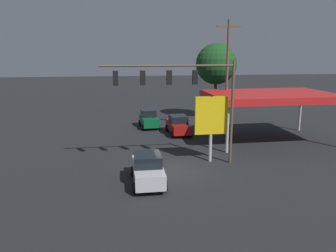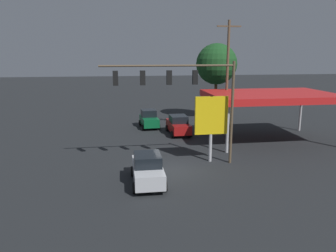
{
  "view_description": "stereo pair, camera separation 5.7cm",
  "coord_description": "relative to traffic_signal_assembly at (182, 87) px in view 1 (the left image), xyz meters",
  "views": [
    {
      "loc": [
        3.71,
        21.82,
        8.13
      ],
      "look_at": [
        0.0,
        -2.0,
        2.77
      ],
      "focal_mm": 35.0,
      "sensor_mm": 36.0,
      "label": 1
    },
    {
      "loc": [
        3.65,
        21.83,
        8.13
      ],
      "look_at": [
        0.0,
        -2.0,
        2.77
      ],
      "focal_mm": 35.0,
      "sensor_mm": 36.0,
      "label": 2
    }
  ],
  "objects": [
    {
      "name": "sedan_far",
      "position": [
        2.76,
        3.07,
        -4.88
      ],
      "size": [
        2.09,
        4.41,
        1.93
      ],
      "rotation": [
        0.0,
        0.0,
        1.56
      ],
      "color": "silver",
      "rests_on": "ground"
    },
    {
      "name": "traffic_signal_assembly",
      "position": [
        0.0,
        0.0,
        0.0
      ],
      "size": [
        9.59,
        0.43,
        7.6
      ],
      "color": "brown",
      "rests_on": "ground"
    },
    {
      "name": "hatchback_crossing",
      "position": [
        1.13,
        -13.07,
        -4.88
      ],
      "size": [
        2.16,
        3.9,
        1.97
      ],
      "rotation": [
        0.0,
        0.0,
        1.64
      ],
      "color": "#0C592D",
      "rests_on": "ground"
    },
    {
      "name": "ground_plane",
      "position": [
        0.81,
        0.9,
        -5.83
      ],
      "size": [
        200.0,
        200.0,
        0.0
      ],
      "primitive_type": "plane",
      "color": "black"
    },
    {
      "name": "street_tree",
      "position": [
        -7.55,
        -16.49,
        1.01
      ],
      "size": [
        4.99,
        4.99,
        9.35
      ],
      "color": "#4C331E",
      "rests_on": "ground"
    },
    {
      "name": "utility_pole",
      "position": [
        -6.27,
        -8.65,
        0.1
      ],
      "size": [
        2.4,
        0.26,
        11.27
      ],
      "color": "brown",
      "rests_on": "ground"
    },
    {
      "name": "price_sign",
      "position": [
        -2.38,
        -0.56,
        -2.39
      ],
      "size": [
        2.49,
        0.27,
        5.02
      ],
      "color": "#B7B7BC",
      "rests_on": "ground"
    },
    {
      "name": "sedan_waiting",
      "position": [
        -1.56,
        -9.56,
        -4.88
      ],
      "size": [
        2.18,
        4.46,
        1.93
      ],
      "rotation": [
        0.0,
        0.0,
        1.61
      ],
      "color": "maroon",
      "rests_on": "ground"
    },
    {
      "name": "gas_station_canopy",
      "position": [
        -9.55,
        -5.82,
        -1.61
      ],
      "size": [
        11.53,
        7.8,
        4.55
      ],
      "color": "red",
      "rests_on": "ground"
    }
  ]
}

